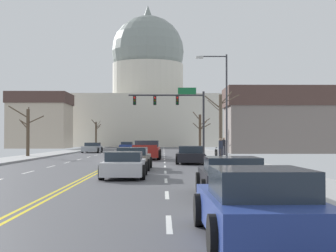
{
  "coord_description": "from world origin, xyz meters",
  "views": [
    {
      "loc": [
        3.38,
        -39.52,
        1.73
      ],
      "look_at": [
        3.99,
        22.06,
        3.25
      ],
      "focal_mm": 53.84,
      "sensor_mm": 36.0,
      "label": 1
    }
  ],
  "objects_px": {
    "pickup_truck_near_01": "(147,151)",
    "pedestrian_00": "(224,145)",
    "bicycle_parked": "(216,153)",
    "signal_gantry": "(177,106)",
    "sedan_near_06": "(258,206)",
    "sedan_near_04": "(125,165)",
    "pedestrian_01": "(221,147)",
    "street_lamp_right": "(222,97)",
    "sedan_near_00": "(144,150)",
    "sedan_near_03": "(133,159)",
    "sedan_oncoming_01": "(127,146)",
    "sedan_near_02": "(190,155)",
    "sedan_near_05": "(231,178)",
    "sedan_oncoming_00": "(92,148)"
  },
  "relations": [
    {
      "from": "sedan_near_02",
      "to": "sedan_oncoming_00",
      "type": "xyz_separation_m",
      "value": [
        -10.49,
        26.59,
        0.01
      ]
    },
    {
      "from": "sedan_near_00",
      "to": "sedan_oncoming_00",
      "type": "xyz_separation_m",
      "value": [
        -6.78,
        12.47,
        -0.0
      ]
    },
    {
      "from": "bicycle_parked",
      "to": "pickup_truck_near_01",
      "type": "bearing_deg",
      "value": -167.04
    },
    {
      "from": "sedan_near_04",
      "to": "pedestrian_00",
      "type": "relative_size",
      "value": 2.8
    },
    {
      "from": "sedan_near_03",
      "to": "bicycle_parked",
      "type": "xyz_separation_m",
      "value": [
        6.22,
        15.0,
        -0.09
      ]
    },
    {
      "from": "sedan_near_04",
      "to": "sedan_oncoming_01",
      "type": "xyz_separation_m",
      "value": [
        -3.38,
        48.68,
        0.05
      ]
    },
    {
      "from": "sedan_near_02",
      "to": "bicycle_parked",
      "type": "relative_size",
      "value": 2.63
    },
    {
      "from": "pedestrian_00",
      "to": "sedan_near_06",
      "type": "bearing_deg",
      "value": -96.07
    },
    {
      "from": "street_lamp_right",
      "to": "sedan_near_02",
      "type": "height_order",
      "value": "street_lamp_right"
    },
    {
      "from": "street_lamp_right",
      "to": "sedan_oncoming_01",
      "type": "height_order",
      "value": "street_lamp_right"
    },
    {
      "from": "bicycle_parked",
      "to": "street_lamp_right",
      "type": "bearing_deg",
      "value": -90.53
    },
    {
      "from": "signal_gantry",
      "to": "sedan_near_06",
      "type": "xyz_separation_m",
      "value": [
        0.2,
        -43.66,
        -4.53
      ]
    },
    {
      "from": "sedan_near_04",
      "to": "pedestrian_00",
      "type": "bearing_deg",
      "value": 73.55
    },
    {
      "from": "sedan_oncoming_00",
      "to": "street_lamp_right",
      "type": "bearing_deg",
      "value": -60.58
    },
    {
      "from": "sedan_near_03",
      "to": "pedestrian_01",
      "type": "bearing_deg",
      "value": 64.1
    },
    {
      "from": "pickup_truck_near_01",
      "to": "sedan_near_05",
      "type": "relative_size",
      "value": 1.3
    },
    {
      "from": "street_lamp_right",
      "to": "pedestrian_00",
      "type": "height_order",
      "value": "street_lamp_right"
    },
    {
      "from": "sedan_near_06",
      "to": "sedan_oncoming_01",
      "type": "relative_size",
      "value": 0.92
    },
    {
      "from": "street_lamp_right",
      "to": "bicycle_parked",
      "type": "distance_m",
      "value": 6.7
    },
    {
      "from": "pickup_truck_near_01",
      "to": "sedan_near_02",
      "type": "xyz_separation_m",
      "value": [
        3.25,
        -7.05,
        -0.15
      ]
    },
    {
      "from": "sedan_near_00",
      "to": "pedestrian_01",
      "type": "height_order",
      "value": "pedestrian_01"
    },
    {
      "from": "sedan_near_02",
      "to": "pedestrian_01",
      "type": "bearing_deg",
      "value": 66.61
    },
    {
      "from": "sedan_oncoming_00",
      "to": "pedestrian_00",
      "type": "relative_size",
      "value": 2.71
    },
    {
      "from": "sedan_near_00",
      "to": "pedestrian_01",
      "type": "distance_m",
      "value": 10.0
    },
    {
      "from": "signal_gantry",
      "to": "pedestrian_01",
      "type": "distance_m",
      "value": 12.19
    },
    {
      "from": "sedan_near_04",
      "to": "sedan_oncoming_01",
      "type": "relative_size",
      "value": 1.0
    },
    {
      "from": "sedan_near_06",
      "to": "sedan_oncoming_01",
      "type": "height_order",
      "value": "sedan_oncoming_01"
    },
    {
      "from": "sedan_near_00",
      "to": "sedan_near_02",
      "type": "distance_m",
      "value": 14.6
    },
    {
      "from": "pickup_truck_near_01",
      "to": "pedestrian_00",
      "type": "distance_m",
      "value": 9.38
    },
    {
      "from": "signal_gantry",
      "to": "pedestrian_00",
      "type": "bearing_deg",
      "value": -45.64
    },
    {
      "from": "pickup_truck_near_01",
      "to": "sedan_near_04",
      "type": "relative_size",
      "value": 1.19
    },
    {
      "from": "pedestrian_01",
      "to": "street_lamp_right",
      "type": "bearing_deg",
      "value": -93.95
    },
    {
      "from": "sedan_near_02",
      "to": "pedestrian_01",
      "type": "xyz_separation_m",
      "value": [
        2.85,
        6.58,
        0.47
      ]
    },
    {
      "from": "sedan_near_02",
      "to": "sedan_oncoming_00",
      "type": "distance_m",
      "value": 28.58
    },
    {
      "from": "sedan_near_06",
      "to": "sedan_oncoming_01",
      "type": "xyz_separation_m",
      "value": [
        -6.7,
        62.51,
        0.02
      ]
    },
    {
      "from": "sedan_near_05",
      "to": "sedan_oncoming_01",
      "type": "height_order",
      "value": "sedan_oncoming_01"
    },
    {
      "from": "sedan_oncoming_01",
      "to": "bicycle_parked",
      "type": "relative_size",
      "value": 2.65
    },
    {
      "from": "signal_gantry",
      "to": "sedan_near_04",
      "type": "bearing_deg",
      "value": -95.98
    },
    {
      "from": "sedan_near_04",
      "to": "bicycle_parked",
      "type": "xyz_separation_m",
      "value": [
        6.26,
        20.66,
        -0.06
      ]
    },
    {
      "from": "street_lamp_right",
      "to": "pedestrian_00",
      "type": "bearing_deg",
      "value": 82.59
    },
    {
      "from": "sedan_near_06",
      "to": "pedestrian_01",
      "type": "distance_m",
      "value": 32.81
    },
    {
      "from": "sedan_near_05",
      "to": "pedestrian_01",
      "type": "bearing_deg",
      "value": 84.11
    },
    {
      "from": "pedestrian_00",
      "to": "sedan_oncoming_01",
      "type": "bearing_deg",
      "value": 115.0
    },
    {
      "from": "pickup_truck_near_01",
      "to": "bicycle_parked",
      "type": "bearing_deg",
      "value": 12.96
    },
    {
      "from": "pickup_truck_near_01",
      "to": "sedan_near_02",
      "type": "relative_size",
      "value": 1.2
    },
    {
      "from": "sedan_oncoming_01",
      "to": "pedestrian_00",
      "type": "distance_m",
      "value": 25.73
    },
    {
      "from": "pedestrian_00",
      "to": "bicycle_parked",
      "type": "xyz_separation_m",
      "value": [
        -1.22,
        -4.71,
        -0.58
      ]
    },
    {
      "from": "signal_gantry",
      "to": "sedan_oncoming_01",
      "type": "bearing_deg",
      "value": 109.05
    },
    {
      "from": "sedan_near_00",
      "to": "sedan_near_03",
      "type": "relative_size",
      "value": 1.0
    },
    {
      "from": "pickup_truck_near_01",
      "to": "sedan_near_04",
      "type": "height_order",
      "value": "pickup_truck_near_01"
    }
  ]
}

